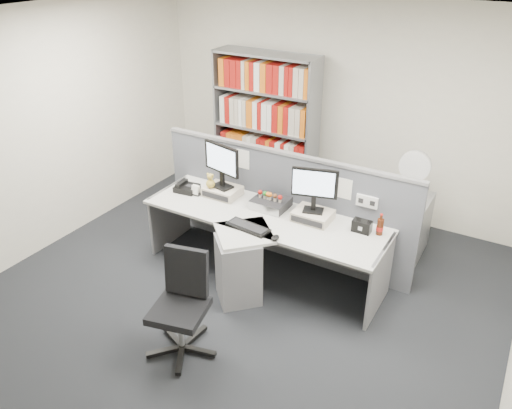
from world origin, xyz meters
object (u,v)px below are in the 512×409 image
Objects in this scene: keyboard at (248,227)px; desk_fan at (415,169)px; desk_phone at (186,188)px; office_chair at (182,301)px; desktop_pc at (271,203)px; shelving_unit at (265,131)px; filing_cabinet at (405,226)px; monitor_right at (315,186)px; desk_calendar at (196,191)px; monitor_left at (222,162)px; speaker at (362,226)px; mouse at (275,238)px; cola_bottle at (380,227)px; desk at (253,246)px.

desk_fan is at bearing 51.09° from keyboard.
office_chair is at bearing -54.57° from desk_phone.
shelving_unit is (-0.88, 1.44, 0.21)m from desktop_pc.
desktop_pc is 1.70m from shelving_unit.
desk_phone reaches higher than filing_cabinet.
keyboard is (0.02, -0.50, -0.03)m from desktop_pc.
monitor_right is 1.70m from office_chair.
shelving_unit is 2.13× the size of office_chair.
desktop_pc is at bearing 10.85° from desk_calendar.
monitor_left is 1.65m from speaker.
shelving_unit reaches higher than desktop_pc.
desk_calendar is at bearing 121.44° from office_chair.
monitor_right is 1.01× the size of keyboard.
mouse is at bearing -8.82° from keyboard.
shelving_unit reaches higher than monitor_left.
desk_calendar reaches higher than mouse.
filing_cabinet is (0.72, 1.02, -0.75)m from monitor_right.
mouse is 0.59× the size of speaker.
desktop_pc reaches higher than keyboard.
desk_fan is at bearing -12.08° from shelving_unit.
office_chair reaches higher than keyboard.
cola_bottle is 0.39× the size of desk_fan.
cola_bottle reaches higher than mouse.
monitor_right is 1.78× the size of desk_phone.
office_chair is at bearing -109.43° from monitor_right.
desk_fan is at bearing 39.08° from desktop_pc.
mouse reaches higher than keyboard.
desk is 0.89m from monitor_right.
desktop_pc is at bearing -177.69° from cola_bottle.
monitor_left is 1.50m from shelving_unit.
speaker is (0.99, 0.50, 0.05)m from keyboard.
desk is 5.62× the size of keyboard.
keyboard is at bearing -154.79° from cola_bottle.
shelving_unit is at bearing 115.96° from desk.
shelving_unit reaches higher than desk_fan.
speaker is 0.32× the size of desk_fan.
desktop_pc is 1.40× the size of desk_phone.
desk_calendar is (-1.36, -0.14, -0.33)m from monitor_right.
desk_calendar is 0.12× the size of office_chair.
monitor_left is 4.62× the size of mouse.
keyboard is at bearing -37.62° from monitor_left.
monitor_left is 0.54× the size of office_chair.
desk is 0.99m from monitor_left.
office_chair is (-0.05, -1.03, -0.23)m from keyboard.
desk is at bearing -14.54° from desk_phone.
desk_fan is at bearing 77.89° from speaker.
cola_bottle is at bearing 5.94° from desk_calendar.
mouse is at bearing -119.47° from desk_fan.
desk is at bearing -158.59° from cola_bottle.
keyboard is at bearing -135.29° from monitor_right.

